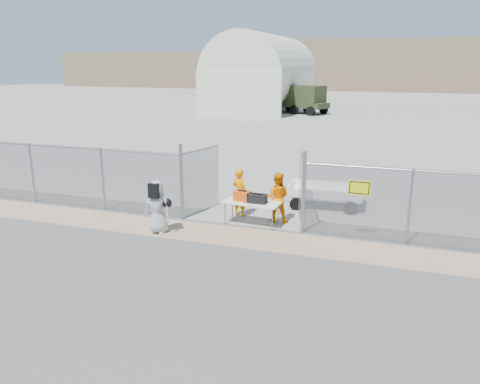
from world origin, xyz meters
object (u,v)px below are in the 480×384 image
(folding_table, at_px, (252,213))
(security_worker_right, at_px, (277,197))
(security_worker_left, at_px, (240,192))
(utility_trailer, at_px, (325,195))
(visitor, at_px, (157,207))

(folding_table, xyz_separation_m, security_worker_right, (0.69, 0.55, 0.44))
(security_worker_left, xyz_separation_m, utility_trailer, (2.56, 1.97, -0.40))
(folding_table, relative_size, security_worker_left, 1.10)
(security_worker_right, bearing_deg, folding_table, 31.40)
(security_worker_right, relative_size, utility_trailer, 0.48)
(folding_table, bearing_deg, security_worker_left, 134.59)
(folding_table, relative_size, visitor, 1.08)
(utility_trailer, bearing_deg, visitor, -138.32)
(visitor, distance_m, utility_trailer, 6.17)
(security_worker_left, xyz_separation_m, security_worker_right, (1.34, -0.21, 0.00))
(security_worker_left, distance_m, security_worker_right, 1.35)
(visitor, bearing_deg, security_worker_right, 31.52)
(security_worker_right, height_order, utility_trailer, security_worker_right)
(folding_table, distance_m, utility_trailer, 3.33)
(security_worker_right, xyz_separation_m, visitor, (-3.15, -2.15, 0.01))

